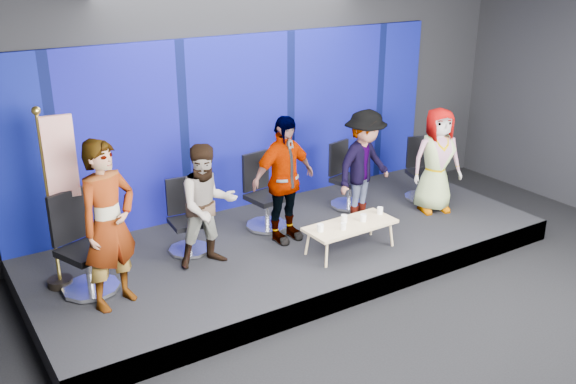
{
  "coord_description": "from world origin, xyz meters",
  "views": [
    {
      "loc": [
        -4.34,
        -4.26,
        4.04
      ],
      "look_at": [
        -0.12,
        2.4,
        1.04
      ],
      "focal_mm": 40.0,
      "sensor_mm": 36.0,
      "label": 1
    }
  ],
  "objects_px": {
    "panelist_d": "(364,165)",
    "mug_c": "(344,219)",
    "panelist_a": "(109,225)",
    "mug_b": "(343,226)",
    "mug_d": "(363,218)",
    "flag_stand": "(58,194)",
    "mug_a": "(320,228)",
    "chair_b": "(187,228)",
    "panelist_b": "(208,206)",
    "chair_a": "(84,260)",
    "chair_e": "(422,179)",
    "mug_e": "(380,211)",
    "panelist_e": "(437,160)",
    "chair_c": "(264,204)",
    "chair_d": "(346,186)",
    "panelist_c": "(284,180)"
  },
  "relations": [
    {
      "from": "panelist_a",
      "to": "panelist_d",
      "type": "distance_m",
      "value": 3.9
    },
    {
      "from": "panelist_e",
      "to": "mug_a",
      "type": "xyz_separation_m",
      "value": [
        -2.4,
        -0.42,
        -0.36
      ]
    },
    {
      "from": "mug_b",
      "to": "mug_d",
      "type": "xyz_separation_m",
      "value": [
        0.38,
        0.07,
        0.01
      ]
    },
    {
      "from": "panelist_b",
      "to": "mug_c",
      "type": "height_order",
      "value": "panelist_b"
    },
    {
      "from": "flag_stand",
      "to": "panelist_b",
      "type": "bearing_deg",
      "value": -7.28
    },
    {
      "from": "panelist_d",
      "to": "panelist_e",
      "type": "xyz_separation_m",
      "value": [
        1.1,
        -0.34,
        -0.02
      ]
    },
    {
      "from": "mug_e",
      "to": "chair_e",
      "type": "bearing_deg",
      "value": 28.32
    },
    {
      "from": "chair_b",
      "to": "panelist_b",
      "type": "distance_m",
      "value": 0.68
    },
    {
      "from": "chair_b",
      "to": "mug_a",
      "type": "xyz_separation_m",
      "value": [
        1.34,
        -1.12,
        0.11
      ]
    },
    {
      "from": "mug_c",
      "to": "chair_a",
      "type": "bearing_deg",
      "value": 167.25
    },
    {
      "from": "panelist_b",
      "to": "mug_a",
      "type": "relative_size",
      "value": 16.11
    },
    {
      "from": "panelist_a",
      "to": "panelist_e",
      "type": "distance_m",
      "value": 4.98
    },
    {
      "from": "chair_c",
      "to": "flag_stand",
      "type": "bearing_deg",
      "value": 176.07
    },
    {
      "from": "panelist_e",
      "to": "panelist_b",
      "type": "bearing_deg",
      "value": -165.51
    },
    {
      "from": "panelist_b",
      "to": "panelist_c",
      "type": "distance_m",
      "value": 1.18
    },
    {
      "from": "mug_b",
      "to": "mug_c",
      "type": "bearing_deg",
      "value": 50.68
    },
    {
      "from": "chair_a",
      "to": "panelist_b",
      "type": "bearing_deg",
      "value": -27.18
    },
    {
      "from": "mug_a",
      "to": "panelist_b",
      "type": "bearing_deg",
      "value": 153.31
    },
    {
      "from": "chair_a",
      "to": "panelist_d",
      "type": "relative_size",
      "value": 0.72
    },
    {
      "from": "panelist_d",
      "to": "mug_c",
      "type": "xyz_separation_m",
      "value": [
        -0.87,
        -0.7,
        -0.39
      ]
    },
    {
      "from": "chair_d",
      "to": "mug_b",
      "type": "distance_m",
      "value": 1.75
    },
    {
      "from": "chair_a",
      "to": "chair_b",
      "type": "distance_m",
      "value": 1.46
    },
    {
      "from": "flag_stand",
      "to": "mug_a",
      "type": "bearing_deg",
      "value": -13.19
    },
    {
      "from": "chair_b",
      "to": "panelist_b",
      "type": "bearing_deg",
      "value": -75.54
    },
    {
      "from": "mug_a",
      "to": "chair_a",
      "type": "bearing_deg",
      "value": 163.98
    },
    {
      "from": "chair_c",
      "to": "mug_a",
      "type": "distance_m",
      "value": 1.26
    },
    {
      "from": "chair_b",
      "to": "panelist_b",
      "type": "xyz_separation_m",
      "value": [
        0.08,
        -0.49,
        0.47
      ]
    },
    {
      "from": "chair_b",
      "to": "chair_c",
      "type": "relative_size",
      "value": 0.91
    },
    {
      "from": "panelist_c",
      "to": "mug_b",
      "type": "xyz_separation_m",
      "value": [
        0.37,
        -0.85,
        -0.45
      ]
    },
    {
      "from": "panelist_a",
      "to": "mug_c",
      "type": "distance_m",
      "value": 3.06
    },
    {
      "from": "mug_c",
      "to": "mug_b",
      "type": "bearing_deg",
      "value": -129.32
    },
    {
      "from": "mug_d",
      "to": "chair_d",
      "type": "bearing_deg",
      "value": 61.17
    },
    {
      "from": "panelist_e",
      "to": "mug_a",
      "type": "relative_size",
      "value": 16.25
    },
    {
      "from": "chair_a",
      "to": "chair_c",
      "type": "height_order",
      "value": "chair_a"
    },
    {
      "from": "panelist_b",
      "to": "mug_c",
      "type": "distance_m",
      "value": 1.81
    },
    {
      "from": "panelist_e",
      "to": "chair_b",
      "type": "bearing_deg",
      "value": -172.87
    },
    {
      "from": "panelist_d",
      "to": "panelist_e",
      "type": "bearing_deg",
      "value": -30.91
    },
    {
      "from": "chair_a",
      "to": "mug_d",
      "type": "height_order",
      "value": "chair_a"
    },
    {
      "from": "panelist_b",
      "to": "mug_a",
      "type": "bearing_deg",
      "value": -21.6
    },
    {
      "from": "panelist_e",
      "to": "flag_stand",
      "type": "relative_size",
      "value": 0.73
    },
    {
      "from": "chair_e",
      "to": "mug_e",
      "type": "distance_m",
      "value": 1.79
    },
    {
      "from": "chair_e",
      "to": "mug_b",
      "type": "xyz_separation_m",
      "value": [
        -2.3,
        -1.0,
        0.1
      ]
    },
    {
      "from": "mug_b",
      "to": "chair_e",
      "type": "bearing_deg",
      "value": 23.4
    },
    {
      "from": "panelist_d",
      "to": "panelist_c",
      "type": "bearing_deg",
      "value": 167.28
    },
    {
      "from": "panelist_e",
      "to": "flag_stand",
      "type": "distance_m",
      "value": 5.35
    },
    {
      "from": "chair_a",
      "to": "panelist_a",
      "type": "relative_size",
      "value": 0.62
    },
    {
      "from": "panelist_e",
      "to": "mug_c",
      "type": "bearing_deg",
      "value": -152.13
    },
    {
      "from": "panelist_a",
      "to": "mug_d",
      "type": "distance_m",
      "value": 3.3
    },
    {
      "from": "panelist_b",
      "to": "mug_b",
      "type": "distance_m",
      "value": 1.75
    },
    {
      "from": "panelist_e",
      "to": "flag_stand",
      "type": "height_order",
      "value": "flag_stand"
    }
  ]
}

